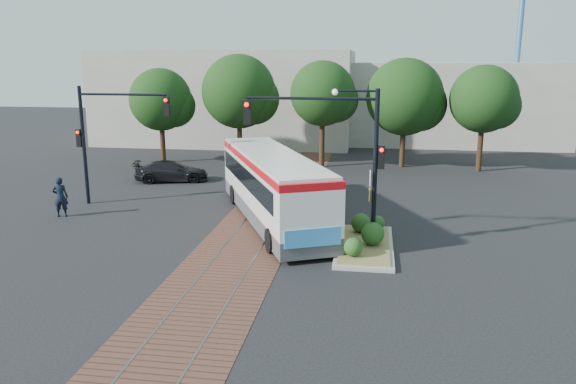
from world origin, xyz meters
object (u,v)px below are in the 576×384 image
(parked_car, at_px, (171,171))
(officer, at_px, (60,197))
(signal_pole_left, at_px, (104,129))
(signal_pole_main, at_px, (343,142))
(traffic_island, at_px, (365,239))
(city_bus, at_px, (273,184))

(parked_car, bearing_deg, officer, 148.89)
(signal_pole_left, height_order, officer, signal_pole_left)
(officer, bearing_deg, signal_pole_main, 151.64)
(traffic_island, bearing_deg, parked_car, 138.05)
(signal_pole_main, distance_m, officer, 13.94)
(traffic_island, relative_size, signal_pole_left, 0.87)
(signal_pole_main, xyz_separation_m, officer, (-13.38, 2.28, -3.20))
(parked_car, bearing_deg, signal_pole_main, -149.40)
(traffic_island, bearing_deg, signal_pole_main, 174.64)
(signal_pole_main, height_order, parked_car, signal_pole_main)
(city_bus, xyz_separation_m, signal_pole_main, (3.33, -3.04, 2.41))
(traffic_island, relative_size, signal_pole_main, 0.87)
(signal_pole_main, relative_size, parked_car, 1.36)
(signal_pole_main, distance_m, parked_car, 15.72)
(signal_pole_left, bearing_deg, city_bus, -11.22)
(city_bus, height_order, parked_car, city_bus)
(signal_pole_left, bearing_deg, parked_car, 78.19)
(traffic_island, bearing_deg, signal_pole_left, 159.64)
(signal_pole_left, bearing_deg, signal_pole_main, -21.45)
(signal_pole_left, relative_size, parked_car, 1.36)
(traffic_island, height_order, signal_pole_left, signal_pole_left)
(traffic_island, distance_m, signal_pole_main, 3.95)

